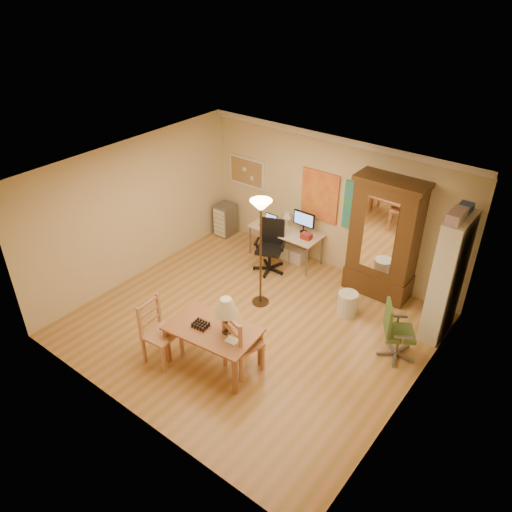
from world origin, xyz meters
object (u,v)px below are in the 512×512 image
Objects in this scene: office_chair_green at (395,342)px; armoire at (383,246)px; dining_table at (217,323)px; bookshelf at (447,278)px; office_chair_black at (270,257)px; computer_desk at (288,241)px.

armoire is at bearing 124.77° from office_chair_green.
dining_table is 0.68× the size of bookshelf.
dining_table is 3.45m from armoire.
office_chair_black is (-0.99, 2.65, -0.53)m from dining_table.
bookshelf is (3.33, 0.19, 0.78)m from office_chair_black.
bookshelf is (0.30, 1.00, 0.80)m from office_chair_green.
office_chair_black is 3.43m from bookshelf.
dining_table is 2.81m from office_chair_green.
armoire reaches higher than bookshelf.
computer_desk is 2.07m from armoire.
armoire is at bearing 72.31° from dining_table.
armoire is (1.05, 3.28, 0.17)m from dining_table.
armoire reaches higher than dining_table.
dining_table is at bearing -137.99° from office_chair_green.
computer_desk is 1.41× the size of office_chair_black.
armoire is at bearing 17.34° from office_chair_black.
dining_table is at bearing -129.58° from bookshelf.
office_chair_black is (-0.04, -0.55, -0.13)m from computer_desk.
office_chair_black is 0.49× the size of bookshelf.
office_chair_green is (2.04, 1.84, -0.55)m from dining_table.
armoire reaches higher than computer_desk.
office_chair_black is 1.07× the size of office_chair_green.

